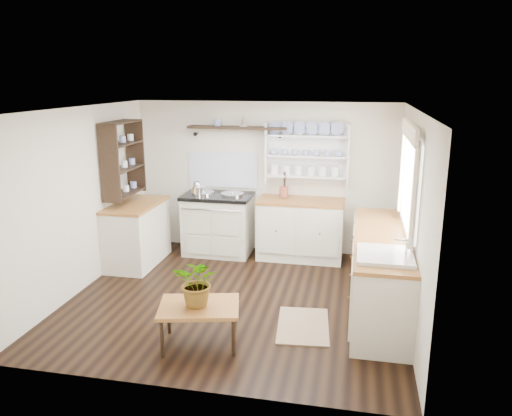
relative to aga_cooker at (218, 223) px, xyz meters
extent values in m
cube|color=black|center=(0.67, -1.57, -0.47)|extent=(4.00, 3.80, 0.01)
cube|color=silver|center=(0.67, 0.33, 0.68)|extent=(4.00, 0.02, 2.30)
cube|color=silver|center=(2.67, -1.57, 0.68)|extent=(0.02, 3.80, 2.30)
cube|color=silver|center=(-1.33, -1.57, 0.68)|extent=(0.02, 3.80, 2.30)
cube|color=white|center=(0.67, -1.57, 1.83)|extent=(4.00, 3.80, 0.01)
cube|color=white|center=(2.63, -1.42, 1.03)|extent=(0.04, 1.40, 1.00)
cube|color=white|center=(2.61, -1.42, 1.03)|extent=(0.02, 1.50, 1.10)
cube|color=#FFEECB|center=(2.59, -1.42, 1.61)|extent=(0.04, 1.55, 0.18)
cube|color=beige|center=(0.00, 0.00, -0.03)|extent=(1.00, 0.65, 0.88)
cube|color=black|center=(0.00, 0.00, 0.43)|extent=(1.04, 0.69, 0.05)
cylinder|color=silver|center=(-0.23, 0.00, 0.47)|extent=(0.34, 0.34, 0.03)
cylinder|color=silver|center=(0.23, 0.00, 0.47)|extent=(0.34, 0.34, 0.03)
cylinder|color=silver|center=(0.00, -0.36, 0.31)|extent=(0.90, 0.02, 0.02)
cube|color=beige|center=(1.27, 0.03, -0.03)|extent=(1.25, 0.60, 0.88)
cube|color=brown|center=(1.27, 0.03, 0.41)|extent=(1.27, 0.63, 0.04)
cube|color=beige|center=(2.37, -1.47, -0.03)|extent=(0.60, 2.40, 0.88)
cube|color=brown|center=(2.37, -1.47, 0.41)|extent=(0.62, 2.43, 0.04)
cube|color=white|center=(2.37, -2.22, 0.33)|extent=(0.55, 0.60, 0.28)
cylinder|color=silver|center=(2.57, -2.22, 0.53)|extent=(0.02, 0.02, 0.22)
cube|color=beige|center=(-1.03, -0.67, -0.03)|extent=(0.60, 1.10, 0.88)
cube|color=brown|center=(-1.03, -0.67, 0.41)|extent=(0.62, 1.13, 0.04)
cube|color=white|center=(1.32, 0.31, 1.08)|extent=(1.20, 0.03, 0.90)
cube|color=white|center=(1.32, 0.22, 1.08)|extent=(1.20, 0.22, 0.02)
cylinder|color=navy|center=(1.32, 0.23, 1.35)|extent=(0.20, 0.02, 0.20)
cube|color=black|center=(0.27, 0.20, 1.45)|extent=(1.50, 0.24, 0.04)
cone|color=black|center=(-0.38, 0.27, 1.34)|extent=(0.06, 0.20, 0.06)
cone|color=black|center=(0.92, 0.27, 1.34)|extent=(0.06, 0.20, 0.06)
cube|color=black|center=(-1.17, -0.67, 1.08)|extent=(0.28, 0.80, 1.05)
cylinder|color=brown|center=(0.99, 0.11, 0.52)|extent=(0.13, 0.13, 0.16)
cube|color=brown|center=(0.56, -2.70, -0.06)|extent=(0.90, 0.73, 0.04)
cylinder|color=black|center=(0.28, -3.01, -0.28)|extent=(0.04, 0.04, 0.39)
cylinder|color=black|center=(0.17, -2.55, -0.28)|extent=(0.04, 0.04, 0.39)
cylinder|color=black|center=(0.95, -2.85, -0.28)|extent=(0.04, 0.04, 0.39)
cylinder|color=black|center=(0.85, -2.40, -0.28)|extent=(0.04, 0.04, 0.39)
imported|color=#3F7233|center=(0.56, -2.70, 0.21)|extent=(0.49, 0.44, 0.50)
cube|color=brown|center=(1.56, -2.12, -0.46)|extent=(0.63, 0.90, 0.02)
camera|label=1|loc=(2.04, -7.08, 2.17)|focal=35.00mm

